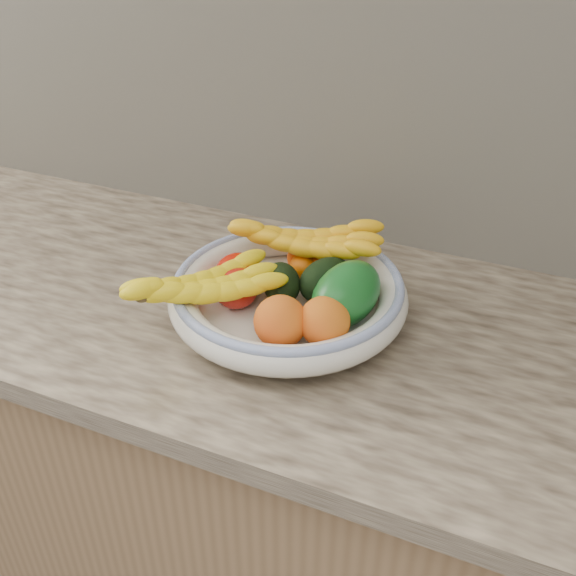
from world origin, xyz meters
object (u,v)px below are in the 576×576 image
(banana_bunch_back, at_px, (304,245))
(fruit_bowl, at_px, (288,294))
(green_mango, at_px, (346,294))
(banana_bunch_front, at_px, (203,290))

(banana_bunch_back, bearing_deg, fruit_bowl, -96.67)
(fruit_bowl, relative_size, green_mango, 2.73)
(fruit_bowl, height_order, banana_bunch_back, banana_bunch_back)
(fruit_bowl, distance_m, banana_bunch_back, 0.10)
(banana_bunch_front, bearing_deg, banana_bunch_back, 13.78)
(fruit_bowl, distance_m, banana_bunch_front, 0.14)
(green_mango, relative_size, banana_bunch_back, 0.51)
(green_mango, height_order, banana_bunch_back, green_mango)
(green_mango, bearing_deg, banana_bunch_front, -146.01)
(fruit_bowl, relative_size, banana_bunch_back, 1.38)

